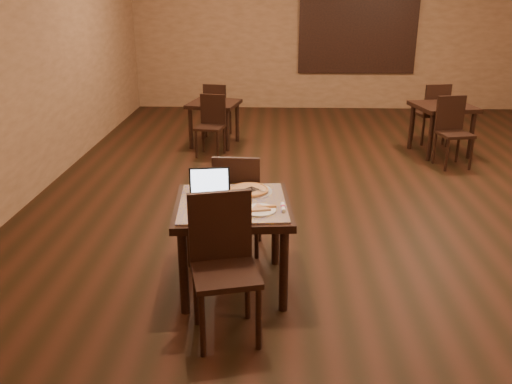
{
  "coord_description": "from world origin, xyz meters",
  "views": [
    {
      "loc": [
        -1.12,
        -6.29,
        2.36
      ],
      "look_at": [
        -1.26,
        -2.29,
        0.85
      ],
      "focal_mm": 38.0,
      "sensor_mm": 36.0,
      "label": 1
    }
  ],
  "objects_px": {
    "other_table_b_chair_near": "(211,122)",
    "other_table_b_chair_far": "(217,107)",
    "other_table_a_chair_far": "(433,110)",
    "chair_main_far": "(238,199)",
    "other_table_b": "(214,110)",
    "tiled_table": "(233,214)",
    "other_table_a": "(443,113)",
    "chair_main_near": "(223,257)",
    "laptop": "(209,190)",
    "other_table_a_chair_near": "(452,127)",
    "pizza_pan": "(249,191)"
  },
  "relations": [
    {
      "from": "other_table_b_chair_near",
      "to": "other_table_b_chair_far",
      "type": "xyz_separation_m",
      "value": [
        -0.03,
        1.04,
        0.0
      ]
    },
    {
      "from": "other_table_a_chair_far",
      "to": "other_table_b_chair_near",
      "type": "relative_size",
      "value": 1.08
    },
    {
      "from": "chair_main_far",
      "to": "other_table_b",
      "type": "bearing_deg",
      "value": -78.07
    },
    {
      "from": "tiled_table",
      "to": "other_table_b_chair_near",
      "type": "distance_m",
      "value": 3.9
    },
    {
      "from": "other_table_a",
      "to": "other_table_b_chair_near",
      "type": "distance_m",
      "value": 3.43
    },
    {
      "from": "chair_main_near",
      "to": "laptop",
      "type": "distance_m",
      "value": 0.77
    },
    {
      "from": "other_table_a_chair_near",
      "to": "other_table_b_chair_far",
      "type": "distance_m",
      "value": 3.73
    },
    {
      "from": "chair_main_far",
      "to": "laptop",
      "type": "height_order",
      "value": "laptop"
    },
    {
      "from": "other_table_b_chair_near",
      "to": "other_table_a_chair_near",
      "type": "bearing_deg",
      "value": 4.55
    },
    {
      "from": "other_table_a",
      "to": "other_table_a_chair_far",
      "type": "bearing_deg",
      "value": 76.66
    },
    {
      "from": "other_table_a_chair_far",
      "to": "tiled_table",
      "type": "bearing_deg",
      "value": 46.68
    },
    {
      "from": "pizza_pan",
      "to": "other_table_b",
      "type": "distance_m",
      "value": 4.2
    },
    {
      "from": "chair_main_near",
      "to": "pizza_pan",
      "type": "bearing_deg",
      "value": 66.24
    },
    {
      "from": "chair_main_far",
      "to": "other_table_b_chair_near",
      "type": "xyz_separation_m",
      "value": [
        -0.61,
        3.24,
        -0.05
      ]
    },
    {
      "from": "other_table_b",
      "to": "other_table_b_chair_near",
      "type": "distance_m",
      "value": 0.53
    },
    {
      "from": "tiled_table",
      "to": "other_table_b",
      "type": "relative_size",
      "value": 1.15
    },
    {
      "from": "pizza_pan",
      "to": "other_table_b_chair_near",
      "type": "height_order",
      "value": "other_table_b_chair_near"
    },
    {
      "from": "chair_main_near",
      "to": "other_table_a",
      "type": "height_order",
      "value": "chair_main_near"
    },
    {
      "from": "other_table_b",
      "to": "laptop",
      "type": "bearing_deg",
      "value": -72.98
    },
    {
      "from": "laptop",
      "to": "other_table_b",
      "type": "bearing_deg",
      "value": 87.54
    },
    {
      "from": "laptop",
      "to": "other_table_a_chair_far",
      "type": "xyz_separation_m",
      "value": [
        3.03,
        4.47,
        -0.28
      ]
    },
    {
      "from": "other_table_a",
      "to": "other_table_b_chair_near",
      "type": "height_order",
      "value": "other_table_b_chair_near"
    },
    {
      "from": "other_table_a",
      "to": "other_table_b",
      "type": "distance_m",
      "value": 3.46
    },
    {
      "from": "other_table_b_chair_far",
      "to": "other_table_a_chair_near",
      "type": "bearing_deg",
      "value": 168.52
    },
    {
      "from": "laptop",
      "to": "other_table_a",
      "type": "height_order",
      "value": "laptop"
    },
    {
      "from": "tiled_table",
      "to": "chair_main_near",
      "type": "distance_m",
      "value": 0.62
    },
    {
      "from": "other_table_b",
      "to": "pizza_pan",
      "type": "bearing_deg",
      "value": -68.44
    },
    {
      "from": "tiled_table",
      "to": "chair_main_near",
      "type": "xyz_separation_m",
      "value": [
        -0.02,
        -0.61,
        -0.07
      ]
    },
    {
      "from": "other_table_a_chair_far",
      "to": "other_table_a",
      "type": "bearing_deg",
      "value": 76.66
    },
    {
      "from": "other_table_a",
      "to": "other_table_b_chair_near",
      "type": "relative_size",
      "value": 1.06
    },
    {
      "from": "chair_main_near",
      "to": "other_table_b",
      "type": "relative_size",
      "value": 1.2
    },
    {
      "from": "chair_main_far",
      "to": "other_table_a",
      "type": "distance_m",
      "value": 4.41
    },
    {
      "from": "laptop",
      "to": "chair_main_near",
      "type": "bearing_deg",
      "value": -84.28
    },
    {
      "from": "pizza_pan",
      "to": "other_table_b",
      "type": "height_order",
      "value": "pizza_pan"
    },
    {
      "from": "chair_main_near",
      "to": "other_table_a_chair_near",
      "type": "xyz_separation_m",
      "value": [
        2.82,
        4.06,
        -0.04
      ]
    },
    {
      "from": "pizza_pan",
      "to": "other_table_a",
      "type": "distance_m",
      "value": 4.64
    },
    {
      "from": "chair_main_far",
      "to": "laptop",
      "type": "distance_m",
      "value": 0.61
    },
    {
      "from": "laptop",
      "to": "other_table_b_chair_near",
      "type": "relative_size",
      "value": 0.41
    },
    {
      "from": "chair_main_far",
      "to": "other_table_b",
      "type": "relative_size",
      "value": 1.13
    },
    {
      "from": "other_table_b",
      "to": "other_table_b_chair_near",
      "type": "xyz_separation_m",
      "value": [
        0.02,
        -0.52,
        -0.07
      ]
    },
    {
      "from": "other_table_b_chair_far",
      "to": "other_table_b_chair_near",
      "type": "bearing_deg",
      "value": 102.94
    },
    {
      "from": "chair_main_near",
      "to": "other_table_a",
      "type": "bearing_deg",
      "value": 44.25
    },
    {
      "from": "pizza_pan",
      "to": "other_table_b_chair_near",
      "type": "relative_size",
      "value": 0.44
    },
    {
      "from": "laptop",
      "to": "other_table_b",
      "type": "xyz_separation_m",
      "value": [
        -0.43,
        4.27,
        -0.25
      ]
    },
    {
      "from": "other_table_a_chair_far",
      "to": "other_table_b_chair_far",
      "type": "height_order",
      "value": "other_table_a_chair_far"
    },
    {
      "from": "pizza_pan",
      "to": "other_table_a_chair_far",
      "type": "distance_m",
      "value": 5.12
    },
    {
      "from": "pizza_pan",
      "to": "other_table_a",
      "type": "height_order",
      "value": "pizza_pan"
    },
    {
      "from": "tiled_table",
      "to": "other_table_a_chair_near",
      "type": "relative_size",
      "value": 1.03
    },
    {
      "from": "chair_main_far",
      "to": "other_table_a_chair_near",
      "type": "relative_size",
      "value": 1.01
    },
    {
      "from": "laptop",
      "to": "tiled_table",
      "type": "bearing_deg",
      "value": -35.47
    }
  ]
}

